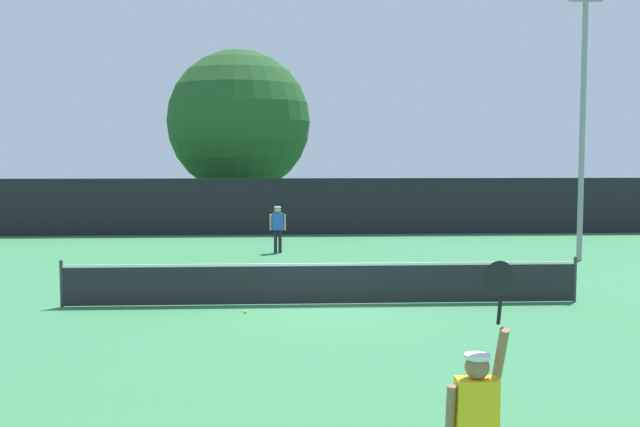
{
  "coord_description": "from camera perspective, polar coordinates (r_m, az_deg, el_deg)",
  "views": [
    {
      "loc": [
        -0.96,
        -17.29,
        3.45
      ],
      "look_at": [
        0.25,
        5.98,
        1.65
      ],
      "focal_mm": 42.51,
      "sensor_mm": 36.0,
      "label": 1
    }
  ],
  "objects": [
    {
      "name": "tennis_ball",
      "position": [
        16.75,
        -5.65,
        -7.38
      ],
      "size": [
        0.07,
        0.07,
        0.07
      ],
      "primitive_type": "sphere",
      "color": "#CCE033",
      "rests_on": "ground"
    },
    {
      "name": "tennis_net",
      "position": [
        17.56,
        0.21,
        -5.21
      ],
      "size": [
        11.97,
        0.08,
        1.07
      ],
      "color": "#232328",
      "rests_on": "ground"
    },
    {
      "name": "large_tree",
      "position": [
        38.32,
        -6.14,
        6.88
      ],
      "size": [
        7.14,
        7.14,
        8.69
      ],
      "color": "brown",
      "rests_on": "ground"
    },
    {
      "name": "light_pole",
      "position": [
        26.1,
        19.18,
        7.36
      ],
      "size": [
        1.18,
        0.28,
        8.67
      ],
      "color": "gray",
      "rests_on": "ground"
    },
    {
      "name": "perimeter_fence",
      "position": [
        32.9,
        -1.29,
        0.54
      ],
      "size": [
        35.89,
        0.12,
        2.45
      ],
      "primitive_type": "cube",
      "color": "black",
      "rests_on": "ground"
    },
    {
      "name": "parked_car_near",
      "position": [
        41.53,
        1.31,
        0.72
      ],
      "size": [
        1.96,
        4.23,
        1.69
      ],
      "rotation": [
        0.0,
        0.0,
        0.01
      ],
      "color": "navy",
      "rests_on": "ground"
    },
    {
      "name": "parked_car_mid",
      "position": [
        40.43,
        8.28,
        0.57
      ],
      "size": [
        2.13,
        4.3,
        1.69
      ],
      "rotation": [
        0.0,
        0.0,
        -0.06
      ],
      "color": "red",
      "rests_on": "ground"
    },
    {
      "name": "player_receiving",
      "position": [
        26.75,
        -3.2,
        -0.83
      ],
      "size": [
        0.57,
        0.24,
        1.65
      ],
      "rotation": [
        0.0,
        0.0,
        3.14
      ],
      "color": "blue",
      "rests_on": "ground"
    },
    {
      "name": "player_serving",
      "position": [
        7.34,
        11.76,
        -14.48
      ],
      "size": [
        0.67,
        0.39,
        2.48
      ],
      "color": "yellow",
      "rests_on": "ground"
    },
    {
      "name": "ground_plane",
      "position": [
        17.65,
        0.2,
        -6.85
      ],
      "size": [
        120.0,
        120.0,
        0.0
      ],
      "primitive_type": "plane",
      "color": "#387F4C"
    }
  ]
}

